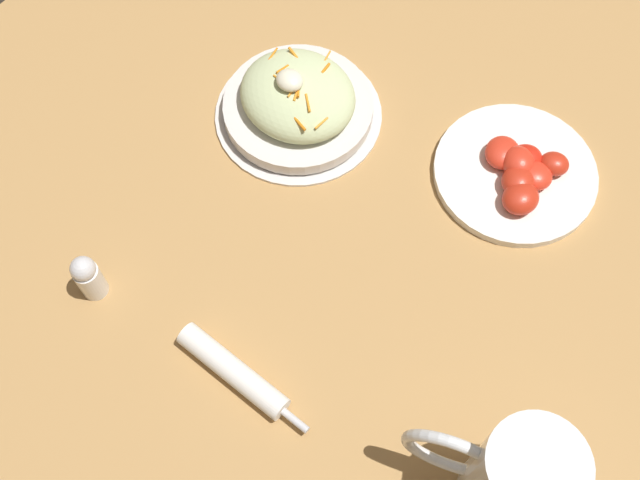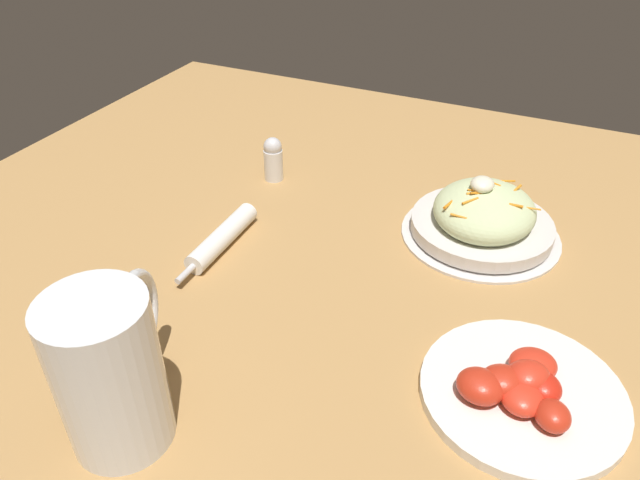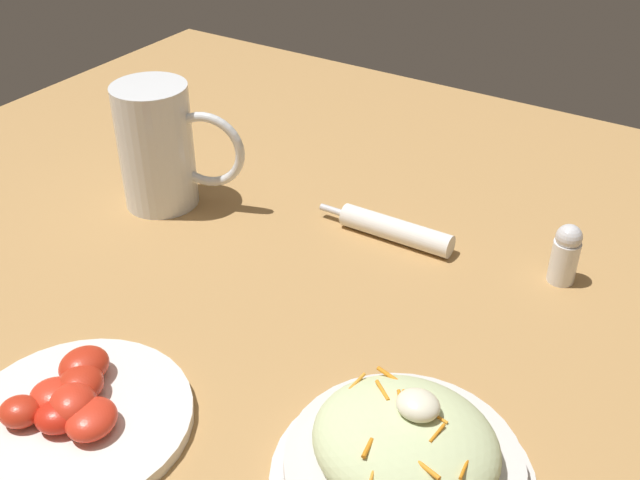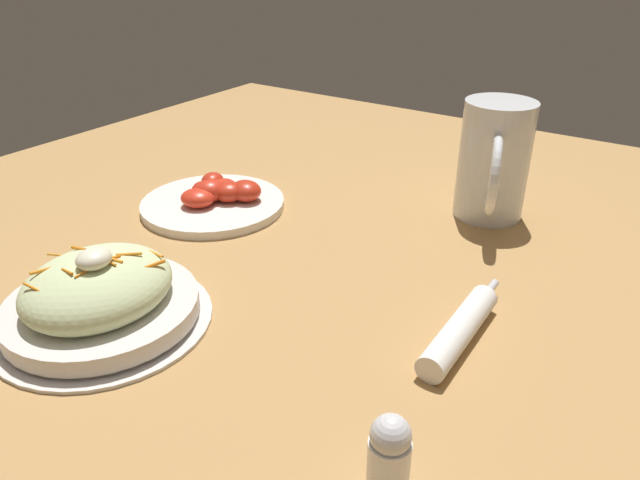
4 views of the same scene
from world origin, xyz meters
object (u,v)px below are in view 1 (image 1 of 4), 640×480
napkin_roll (234,372)px  tomato_plate (518,172)px  salad_plate (298,102)px  salt_shaker (88,277)px  beer_mug (514,480)px

napkin_roll → tomato_plate: bearing=-103.7°
salad_plate → napkin_roll: (-0.18, 0.33, -0.02)m
salad_plate → napkin_roll: 0.38m
napkin_roll → salt_shaker: (0.21, 0.03, 0.02)m
napkin_roll → beer_mug: bearing=-164.8°
beer_mug → tomato_plate: 0.41m
salad_plate → tomato_plate: size_ratio=1.07×
salad_plate → beer_mug: (-0.49, 0.25, 0.05)m
tomato_plate → beer_mug: bearing=120.4°
napkin_roll → salt_shaker: salt_shaker is taller
beer_mug → salt_shaker: (0.52, 0.11, -0.04)m
salt_shaker → tomato_plate: bearing=-124.0°
beer_mug → tomato_plate: bearing=-59.6°
salt_shaker → salad_plate: bearing=-94.0°
salad_plate → tomato_plate: (-0.29, -0.10, -0.02)m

